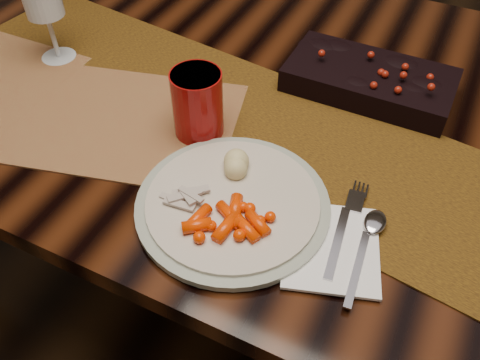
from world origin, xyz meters
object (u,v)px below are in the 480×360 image
at_px(red_cup, 198,104).
at_px(napkin, 331,247).
at_px(dining_table, 296,221).
at_px(mashed_potatoes, 229,155).
at_px(dinner_plate, 233,204).
at_px(turkey_shreds, 183,196).
at_px(placemat_main, 125,121).
at_px(wine_glass, 46,13).
at_px(centerpiece, 370,77).
at_px(baby_carrots, 230,217).

bearing_deg(red_cup, napkin, -25.52).
xyz_separation_m(dining_table, mashed_potatoes, (-0.06, -0.24, 0.41)).
distance_m(dinner_plate, turkey_shreds, 0.08).
distance_m(placemat_main, turkey_shreds, 0.24).
height_order(dining_table, wine_glass, wine_glass).
xyz_separation_m(napkin, red_cup, (-0.30, 0.14, 0.06)).
bearing_deg(red_cup, centerpiece, 46.61).
height_order(placemat_main, red_cup, red_cup).
xyz_separation_m(mashed_potatoes, turkey_shreds, (-0.03, -0.10, -0.01)).
distance_m(mashed_potatoes, wine_glass, 0.50).
distance_m(dining_table, baby_carrots, 0.53).
distance_m(centerpiece, mashed_potatoes, 0.35).
distance_m(placemat_main, red_cup, 0.16).
relative_size(dinner_plate, napkin, 1.92).
bearing_deg(turkey_shreds, napkin, 5.96).
bearing_deg(placemat_main, turkey_shreds, -47.22).
relative_size(mashed_potatoes, napkin, 0.46).
bearing_deg(napkin, wine_glass, 144.30).
bearing_deg(wine_glass, red_cup, -11.29).
relative_size(placemat_main, mashed_potatoes, 5.66).
xyz_separation_m(placemat_main, dinner_plate, (0.27, -0.10, 0.01)).
xyz_separation_m(placemat_main, baby_carrots, (0.29, -0.14, 0.03)).
bearing_deg(red_cup, turkey_shreds, -68.68).
bearing_deg(centerpiece, red_cup, -133.39).
bearing_deg(napkin, dining_table, 97.07).
height_order(dinner_plate, turkey_shreds, turkey_shreds).
relative_size(dining_table, baby_carrots, 17.57).
distance_m(turkey_shreds, wine_glass, 0.52).
distance_m(placemat_main, napkin, 0.45).
bearing_deg(baby_carrots, red_cup, 130.89).
bearing_deg(wine_glass, baby_carrots, -25.05).
relative_size(dining_table, napkin, 11.45).
bearing_deg(centerpiece, mashed_potatoes, -114.37).
height_order(mashed_potatoes, turkey_shreds, mashed_potatoes).
height_order(mashed_potatoes, red_cup, red_cup).
bearing_deg(baby_carrots, turkey_shreds, 175.85).
relative_size(napkin, red_cup, 1.31).
height_order(dining_table, centerpiece, centerpiece).
bearing_deg(baby_carrots, centerpiece, 78.35).
relative_size(dining_table, turkey_shreds, 23.47).
height_order(centerpiece, mashed_potatoes, centerpiece).
bearing_deg(dinner_plate, mashed_potatoes, 120.72).
bearing_deg(centerpiece, placemat_main, -142.65).
distance_m(mashed_potatoes, red_cup, 0.12).
distance_m(mashed_potatoes, napkin, 0.22).
height_order(centerpiece, baby_carrots, centerpiece).
height_order(turkey_shreds, red_cup, red_cup).
height_order(centerpiece, turkey_shreds, centerpiece).
height_order(dining_table, napkin, napkin).
relative_size(dining_table, dinner_plate, 5.98).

